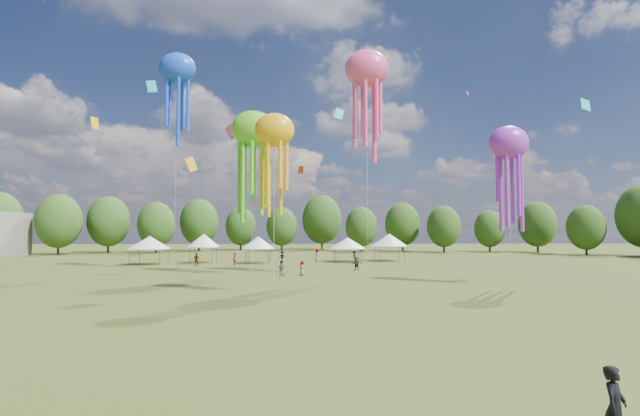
{
  "coord_description": "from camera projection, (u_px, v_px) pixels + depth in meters",
  "views": [
    {
      "loc": [
        0.05,
        -12.94,
        4.61
      ],
      "look_at": [
        1.14,
        15.0,
        6.0
      ],
      "focal_mm": 25.81,
      "sensor_mm": 36.0,
      "label": 1
    }
  ],
  "objects": [
    {
      "name": "spectators_far",
      "position": [
        304.0,
        259.0,
        61.36
      ],
      "size": [
        22.23,
        22.51,
        1.93
      ],
      "color": "gray",
      "rests_on": "ground"
    },
    {
      "name": "festival_tents",
      "position": [
        276.0,
        242.0,
        67.18
      ],
      "size": [
        40.18,
        11.6,
        4.19
      ],
      "color": "#47474C",
      "rests_on": "ground"
    },
    {
      "name": "observer_main",
      "position": [
        615.0,
        408.0,
        9.65
      ],
      "size": [
        0.76,
        0.73,
        1.75
      ],
      "primitive_type": "imported",
      "rotation": [
        0.0,
        0.0,
        0.7
      ],
      "color": "black",
      "rests_on": "ground"
    },
    {
      "name": "small_kites",
      "position": [
        290.0,
        21.0,
        55.81
      ],
      "size": [
        74.54,
        56.42,
        43.03
      ],
      "color": "#5AC820",
      "rests_on": "ground"
    },
    {
      "name": "show_kites",
      "position": [
        291.0,
        117.0,
        47.24
      ],
      "size": [
        36.29,
        23.08,
        25.65
      ],
      "color": "#5AC820",
      "rests_on": "ground"
    },
    {
      "name": "treeline",
      "position": [
        278.0,
        219.0,
        75.25
      ],
      "size": [
        201.57,
        95.24,
        13.43
      ],
      "color": "#38281C",
      "rests_on": "ground"
    },
    {
      "name": "spectator_near",
      "position": [
        281.0,
        268.0,
        46.82
      ],
      "size": [
        0.92,
        0.82,
        1.58
      ],
      "primitive_type": "imported",
      "rotation": [
        0.0,
        0.0,
        2.81
      ],
      "color": "gray",
      "rests_on": "ground"
    },
    {
      "name": "ground",
      "position": [
        300.0,
        398.0,
        12.69
      ],
      "size": [
        300.0,
        300.0,
        0.0
      ],
      "primitive_type": "plane",
      "color": "#384416",
      "rests_on": "ground"
    }
  ]
}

